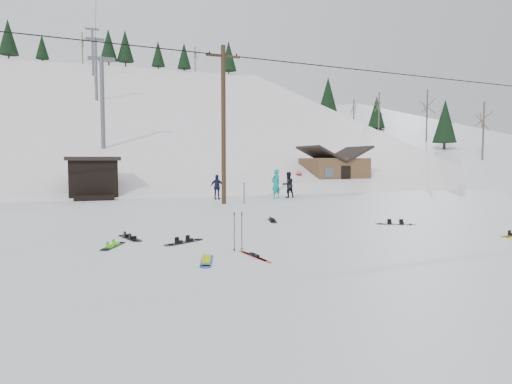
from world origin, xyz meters
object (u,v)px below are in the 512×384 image
object	(u,v)px
hero_snowboard	(207,261)
hero_skis	(254,256)
cabin	(334,172)
utility_pole	(223,122)

from	to	relation	value
hero_snowboard	hero_skis	distance (m)	1.32
hero_skis	hero_snowboard	bearing A→B (deg)	177.00
cabin	hero_skis	distance (m)	29.25
cabin	hero_skis	bearing A→B (deg)	-124.03
hero_snowboard	hero_skis	bearing A→B (deg)	-67.88
cabin	hero_snowboard	bearing A→B (deg)	-125.97
utility_pole	hero_skis	bearing A→B (deg)	-103.25
utility_pole	hero_skis	size ratio (longest dim) A/B	5.50
utility_pole	hero_snowboard	xyz separation A→B (m)	(-4.66, -14.33, -4.65)
utility_pole	hero_snowboard	bearing A→B (deg)	-108.00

